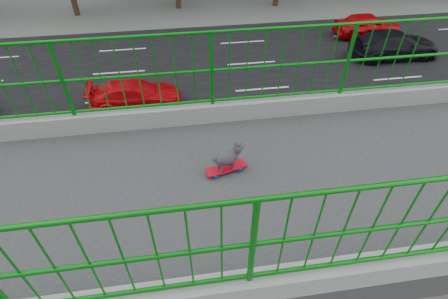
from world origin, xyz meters
name	(u,v)px	position (x,y,z in m)	size (l,w,h in m)	color
road	(115,101)	(-13.00, 0.00, 0.01)	(18.00, 90.00, 0.02)	black
skateboard	(226,169)	(-0.25, 4.03, 7.05)	(0.28, 0.56, 0.07)	red
poodle	(228,156)	(-0.25, 4.06, 7.27)	(0.25, 0.44, 0.37)	#2B282D
car_0	(305,169)	(-6.00, 8.03, 0.70)	(1.65, 4.11, 1.40)	#939398
car_3	(395,45)	(-15.60, 16.99, 0.80)	(2.25, 5.53, 1.61)	black
car_4	(368,25)	(-18.80, 16.72, 0.77)	(1.83, 4.54, 1.55)	red
car_7	(135,95)	(-12.40, 1.21, 0.67)	(1.88, 4.63, 1.34)	red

